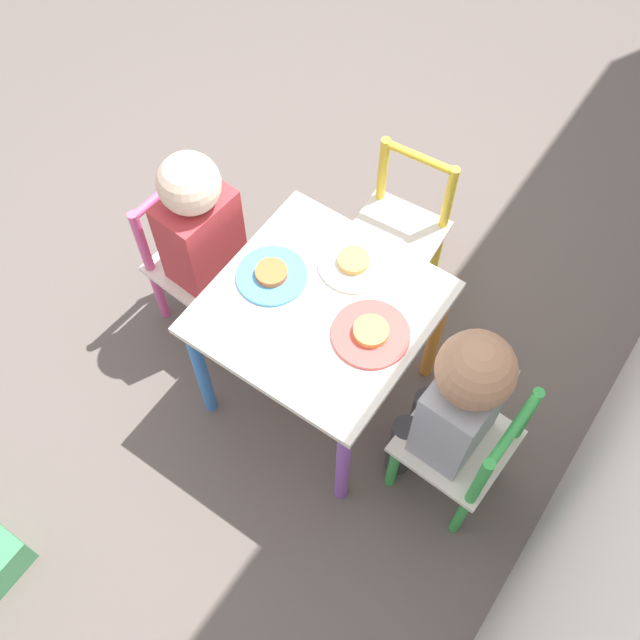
# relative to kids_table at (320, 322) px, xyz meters

# --- Properties ---
(ground_plane) EXTENTS (6.00, 6.00, 0.00)m
(ground_plane) POSITION_rel_kids_table_xyz_m (0.00, 0.00, -0.39)
(ground_plane) COLOR #5B514C
(kids_table) EXTENTS (0.53, 0.53, 0.47)m
(kids_table) POSITION_rel_kids_table_xyz_m (0.00, 0.00, 0.00)
(kids_table) COLOR silver
(kids_table) RESTS_ON ground_plane
(chair_pink) EXTENTS (0.28, 0.28, 0.50)m
(chair_pink) POSITION_rel_kids_table_xyz_m (-0.03, -0.46, -0.15)
(chair_pink) COLOR silver
(chair_pink) RESTS_ON ground_plane
(chair_green) EXTENTS (0.27, 0.27, 0.50)m
(chair_green) POSITION_rel_kids_table_xyz_m (0.03, 0.46, -0.15)
(chair_green) COLOR silver
(chair_green) RESTS_ON ground_plane
(chair_yellow) EXTENTS (0.28, 0.28, 0.50)m
(chair_yellow) POSITION_rel_kids_table_xyz_m (-0.46, -0.03, -0.15)
(chair_yellow) COLOR silver
(chair_yellow) RESTS_ON ground_plane
(child_front) EXTENTS (0.21, 0.22, 0.70)m
(child_front) POSITION_rel_kids_table_xyz_m (-0.03, -0.40, 0.03)
(child_front) COLOR #7A6B5B
(child_front) RESTS_ON ground_plane
(child_back) EXTENTS (0.21, 0.23, 0.71)m
(child_back) POSITION_rel_kids_table_xyz_m (0.02, 0.40, 0.04)
(child_back) COLOR #38383D
(child_back) RESTS_ON ground_plane
(plate_front) EXTENTS (0.18, 0.18, 0.03)m
(plate_front) POSITION_rel_kids_table_xyz_m (-0.00, -0.15, 0.09)
(plate_front) COLOR #4C9EE0
(plate_front) RESTS_ON kids_table
(plate_back) EXTENTS (0.19, 0.19, 0.03)m
(plate_back) POSITION_rel_kids_table_xyz_m (0.00, 0.15, 0.09)
(plate_back) COLOR #E54C47
(plate_back) RESTS_ON kids_table
(plate_left) EXTENTS (0.18, 0.18, 0.03)m
(plate_left) POSITION_rel_kids_table_xyz_m (-0.15, 0.00, 0.09)
(plate_left) COLOR white
(plate_left) RESTS_ON kids_table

